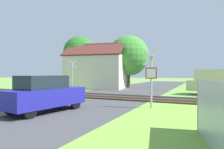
{
  "coord_description": "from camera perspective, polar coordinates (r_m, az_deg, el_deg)",
  "views": [
    {
      "loc": [
        7.42,
        -7.61,
        1.87
      ],
      "look_at": [
        0.5,
        7.53,
        1.8
      ],
      "focal_mm": 32.0,
      "sensor_mm": 36.0,
      "label": 1
    }
  ],
  "objects": [
    {
      "name": "rail_track",
      "position": [
        16.08,
        -3.12,
        -6.23
      ],
      "size": [
        60.0,
        2.6,
        0.22
      ],
      "color": "#422D1E",
      "rests_on": "ground"
    },
    {
      "name": "road_asphalt",
      "position": [
        12.29,
        -13.1,
        -8.51
      ],
      "size": [
        8.27,
        80.0,
        0.01
      ],
      "primitive_type": "cube",
      "color": "#424244",
      "rests_on": "ground"
    },
    {
      "name": "stop_sign_near",
      "position": [
        10.95,
        11.14,
        -0.19
      ],
      "size": [
        0.88,
        0.16,
        3.16
      ],
      "rotation": [
        0.0,
        0.0,
        3.2
      ],
      "color": "#9E9EA5",
      "rests_on": "ground"
    },
    {
      "name": "grass_verge",
      "position": [
        5.92,
        21.63,
        -18.14
      ],
      "size": [
        6.0,
        20.0,
        0.01
      ],
      "primitive_type": "cube",
      "color": "#75A83B",
      "rests_on": "ground"
    },
    {
      "name": "tree_center",
      "position": [
        26.78,
        4.77,
        5.39
      ],
      "size": [
        5.37,
        5.37,
        6.97
      ],
      "color": "#513823",
      "rests_on": "ground"
    },
    {
      "name": "parked_car",
      "position": [
        10.32,
        -18.63,
        -5.2
      ],
      "size": [
        2.2,
        4.19,
        1.78
      ],
      "rotation": [
        0.0,
        0.0,
        -0.14
      ],
      "color": "navy",
      "rests_on": "ground"
    },
    {
      "name": "ground_plane",
      "position": [
        10.79,
        -19.7,
        -9.75
      ],
      "size": [
        160.0,
        160.0,
        0.0
      ],
      "primitive_type": "plane",
      "color": "#6B9942"
    },
    {
      "name": "crossing_sign_far",
      "position": [
        21.15,
        -11.32,
        0.31
      ],
      "size": [
        0.85,
        0.27,
        3.28
      ],
      "rotation": [
        0.0,
        0.0,
        0.27
      ],
      "color": "#9E9EA5",
      "rests_on": "ground"
    },
    {
      "name": "tree_left",
      "position": [
        28.48,
        -9.18,
        6.13
      ],
      "size": [
        4.6,
        4.6,
        7.11
      ],
      "color": "#513823",
      "rests_on": "ground"
    },
    {
      "name": "fence_panel",
      "position": [
        5.51,
        27.0,
        -10.46
      ],
      "size": [
        0.81,
        3.48,
        1.7
      ],
      "rotation": [
        0.0,
        0.0,
        1.79
      ],
      "color": "#9E9EA5",
      "rests_on": "ground"
    },
    {
      "name": "house",
      "position": [
        25.8,
        -4.41,
        1.0
      ],
      "size": [
        8.21,
        6.56,
        5.78
      ],
      "rotation": [
        0.0,
        0.0,
        0.16
      ],
      "color": "beige",
      "rests_on": "ground"
    },
    {
      "name": "mail_truck",
      "position": [
        19.18,
        28.7,
        -1.68
      ],
      "size": [
        5.23,
        3.28,
        2.24
      ],
      "rotation": [
        0.0,
        0.0,
        1.25
      ],
      "color": "beige",
      "rests_on": "ground"
    }
  ]
}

